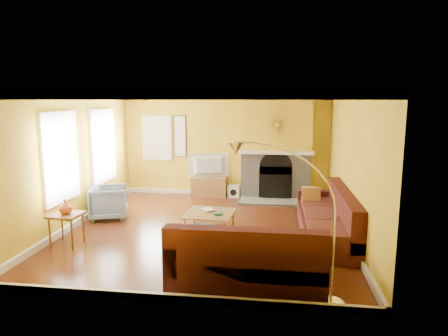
# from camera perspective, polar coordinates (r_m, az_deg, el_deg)

# --- Properties ---
(floor) EXTENTS (5.50, 6.00, 0.02)m
(floor) POSITION_cam_1_polar(r_m,az_deg,el_deg) (8.15, -2.43, -8.80)
(floor) COLOR #602B14
(floor) RESTS_ON ground
(ceiling) EXTENTS (5.50, 6.00, 0.02)m
(ceiling) POSITION_cam_1_polar(r_m,az_deg,el_deg) (7.73, -2.58, 10.69)
(ceiling) COLOR white
(ceiling) RESTS_ON ground
(wall_back) EXTENTS (5.50, 0.02, 2.70)m
(wall_back) POSITION_cam_1_polar(r_m,az_deg,el_deg) (10.78, 0.26, 3.19)
(wall_back) COLOR gold
(wall_back) RESTS_ON ground
(wall_front) EXTENTS (5.50, 0.02, 2.70)m
(wall_front) POSITION_cam_1_polar(r_m,az_deg,el_deg) (4.95, -8.53, -4.79)
(wall_front) COLOR gold
(wall_front) RESTS_ON ground
(wall_left) EXTENTS (0.02, 6.00, 2.70)m
(wall_left) POSITION_cam_1_polar(r_m,az_deg,el_deg) (8.73, -20.64, 1.01)
(wall_left) COLOR gold
(wall_left) RESTS_ON ground
(wall_right) EXTENTS (0.02, 6.00, 2.70)m
(wall_right) POSITION_cam_1_polar(r_m,az_deg,el_deg) (7.84, 17.78, 0.24)
(wall_right) COLOR gold
(wall_right) RESTS_ON ground
(baseboard) EXTENTS (5.50, 6.00, 0.12)m
(baseboard) POSITION_cam_1_polar(r_m,az_deg,el_deg) (8.13, -2.43, -8.33)
(baseboard) COLOR white
(baseboard) RESTS_ON floor
(crown_molding) EXTENTS (5.50, 6.00, 0.12)m
(crown_molding) POSITION_cam_1_polar(r_m,az_deg,el_deg) (7.73, -2.57, 10.17)
(crown_molding) COLOR white
(crown_molding) RESTS_ON ceiling
(window_left_near) EXTENTS (0.06, 1.22, 1.72)m
(window_left_near) POSITION_cam_1_polar(r_m,az_deg,el_deg) (9.85, -16.96, 3.02)
(window_left_near) COLOR white
(window_left_near) RESTS_ON wall_left
(window_left_far) EXTENTS (0.06, 1.22, 1.72)m
(window_left_far) POSITION_cam_1_polar(r_m,az_deg,el_deg) (8.18, -22.41, 1.40)
(window_left_far) COLOR white
(window_left_far) RESTS_ON wall_left
(window_back) EXTENTS (0.82, 0.06, 1.22)m
(window_back) POSITION_cam_1_polar(r_m,az_deg,el_deg) (11.11, -9.57, 4.29)
(window_back) COLOR white
(window_back) RESTS_ON wall_back
(wall_art) EXTENTS (0.34, 0.04, 1.14)m
(wall_art) POSITION_cam_1_polar(r_m,az_deg,el_deg) (10.94, -6.30, 4.55)
(wall_art) COLOR white
(wall_art) RESTS_ON wall_back
(fireplace) EXTENTS (1.80, 0.40, 2.70)m
(fireplace) POSITION_cam_1_polar(r_m,az_deg,el_deg) (10.49, 7.46, 2.92)
(fireplace) COLOR gray
(fireplace) RESTS_ON floor
(mantel) EXTENTS (1.92, 0.22, 0.08)m
(mantel) POSITION_cam_1_polar(r_m,az_deg,el_deg) (10.26, 7.45, 2.21)
(mantel) COLOR white
(mantel) RESTS_ON fireplace
(hearth) EXTENTS (1.80, 0.70, 0.06)m
(hearth) POSITION_cam_1_polar(r_m,az_deg,el_deg) (10.19, 7.29, -4.83)
(hearth) COLOR gray
(hearth) RESTS_ON floor
(sunburst) EXTENTS (0.70, 0.04, 0.70)m
(sunburst) POSITION_cam_1_polar(r_m,az_deg,el_deg) (10.20, 7.54, 6.12)
(sunburst) COLOR olive
(sunburst) RESTS_ON fireplace
(rug) EXTENTS (2.40, 1.80, 0.02)m
(rug) POSITION_cam_1_polar(r_m,az_deg,el_deg) (7.41, 2.18, -10.60)
(rug) COLOR beige
(rug) RESTS_ON floor
(sectional_sofa) EXTENTS (2.89, 3.93, 0.90)m
(sectional_sofa) POSITION_cam_1_polar(r_m,az_deg,el_deg) (7.20, 6.88, -7.54)
(sectional_sofa) COLOR #471916
(sectional_sofa) RESTS_ON floor
(coffee_table) EXTENTS (1.00, 1.00, 0.37)m
(coffee_table) POSITION_cam_1_polar(r_m,az_deg,el_deg) (8.05, -2.02, -7.60)
(coffee_table) COLOR white
(coffee_table) RESTS_ON floor
(media_console) EXTENTS (0.94, 0.43, 0.52)m
(media_console) POSITION_cam_1_polar(r_m,az_deg,el_deg) (10.76, -2.12, -2.72)
(media_console) COLOR olive
(media_console) RESTS_ON floor
(tv) EXTENTS (1.10, 0.43, 0.63)m
(tv) POSITION_cam_1_polar(r_m,az_deg,el_deg) (10.65, -2.14, 0.32)
(tv) COLOR black
(tv) RESTS_ON media_console
(subwoofer) EXTENTS (0.32, 0.32, 0.32)m
(subwoofer) POSITION_cam_1_polar(r_m,az_deg,el_deg) (10.72, 1.42, -3.32)
(subwoofer) COLOR white
(subwoofer) RESTS_ON floor
(armchair) EXTENTS (1.00, 0.99, 0.72)m
(armchair) POSITION_cam_1_polar(r_m,az_deg,el_deg) (9.13, -16.15, -4.72)
(armchair) COLOR slate
(armchair) RESTS_ON floor
(side_table) EXTENTS (0.57, 0.57, 0.57)m
(side_table) POSITION_cam_1_polar(r_m,az_deg,el_deg) (7.77, -21.53, -8.13)
(side_table) COLOR olive
(side_table) RESTS_ON floor
(vase) EXTENTS (0.32, 0.32, 0.26)m
(vase) POSITION_cam_1_polar(r_m,az_deg,el_deg) (7.66, -21.72, -5.16)
(vase) COLOR #D8591E
(vase) RESTS_ON side_table
(book) EXTENTS (0.32, 0.33, 0.03)m
(book) POSITION_cam_1_polar(r_m,az_deg,el_deg) (8.10, -2.90, -6.03)
(book) COLOR white
(book) RESTS_ON coffee_table
(arc_lamp) EXTENTS (1.32, 0.36, 2.06)m
(arc_lamp) POSITION_cam_1_polar(r_m,az_deg,el_deg) (5.06, 9.13, -8.22)
(arc_lamp) COLOR silver
(arc_lamp) RESTS_ON floor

